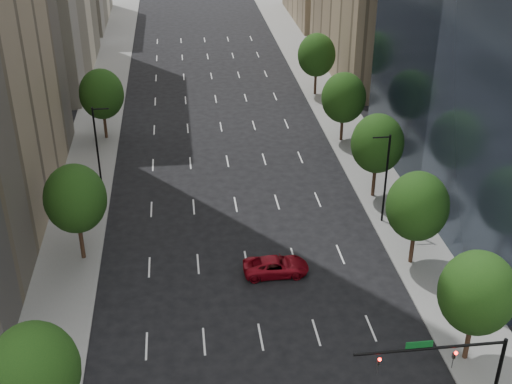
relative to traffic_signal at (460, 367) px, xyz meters
name	(u,v)px	position (x,y,z in m)	size (l,w,h in m)	color
sidewalk_left	(77,213)	(-26.03, 30.00, -5.10)	(6.00, 200.00, 0.15)	slate
sidewalk_right	(387,195)	(4.97, 30.00, -5.10)	(6.00, 200.00, 0.15)	slate
tree_right_1	(477,293)	(3.47, 6.00, 0.58)	(5.20, 5.20, 8.75)	#382316
tree_right_2	(417,206)	(3.47, 18.00, 0.43)	(5.20, 5.20, 8.61)	#382316
tree_right_3	(377,144)	(3.47, 30.00, 0.72)	(5.20, 5.20, 8.89)	#382316
tree_right_4	(344,98)	(3.47, 44.00, 0.29)	(5.20, 5.20, 8.46)	#382316
tree_right_5	(317,55)	(3.47, 60.00, 0.58)	(5.20, 5.20, 8.75)	#382316
tree_left_0	(35,371)	(-24.53, 2.00, 0.58)	(5.20, 5.20, 8.75)	#382316
tree_left_1	(75,199)	(-24.53, 22.00, 0.79)	(5.20, 5.20, 8.97)	#382316
tree_left_2	(102,94)	(-24.53, 48.00, 0.50)	(5.20, 5.20, 8.68)	#382316
streetlight_rn	(385,177)	(2.91, 25.00, -0.33)	(1.70, 0.20, 9.00)	black
streetlight_ln	(98,146)	(-23.96, 35.00, -0.33)	(1.70, 0.20, 9.00)	black
traffic_signal	(460,367)	(0.00, 0.00, 0.00)	(9.12, 0.40, 7.38)	black
car_red_far	(276,266)	(-8.26, 17.80, -4.41)	(2.54, 5.50, 1.53)	maroon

